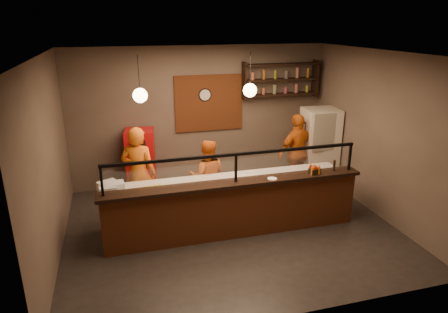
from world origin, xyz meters
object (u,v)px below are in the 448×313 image
object	(u,v)px
pizza_dough	(248,178)
pepper_mill	(334,166)
fridge	(319,147)
red_cooler	(141,161)
cook_right	(297,152)
cook_left	(139,173)
wall_clock	(205,95)
cook_mid	(207,177)
condiment_caddy	(314,171)

from	to	relation	value
pizza_dough	pepper_mill	bearing A→B (deg)	-16.12
fridge	red_cooler	xyz separation A→B (m)	(-4.06, 0.62, -0.18)
cook_right	cook_left	bearing A→B (deg)	-7.75
wall_clock	cook_left	xyz separation A→B (m)	(-1.68, -1.53, -1.18)
red_cooler	pizza_dough	distance (m)	2.72
fridge	pizza_dough	xyz separation A→B (m)	(-2.23, -1.39, -0.00)
cook_mid	pepper_mill	bearing A→B (deg)	166.33
cook_left	condiment_caddy	distance (m)	3.33
cook_left	condiment_caddy	size ratio (longest dim) A/B	10.04
fridge	cook_mid	bearing A→B (deg)	-160.88
cook_mid	pepper_mill	world-z (taller)	cook_mid
cook_right	condiment_caddy	world-z (taller)	cook_right
red_cooler	pizza_dough	world-z (taller)	red_cooler
cook_right	pepper_mill	bearing A→B (deg)	73.04
cook_mid	cook_right	bearing A→B (deg)	-152.56
red_cooler	pepper_mill	xyz separation A→B (m)	(3.37, -2.45, 0.43)
cook_right	red_cooler	xyz separation A→B (m)	(-3.43, 0.79, -0.16)
cook_left	pizza_dough	size ratio (longest dim) A/B	3.95
wall_clock	pizza_dough	distance (m)	2.62
cook_mid	fridge	xyz separation A→B (m)	(2.85, 0.74, 0.15)
cook_right	pepper_mill	size ratio (longest dim) A/B	8.48
wall_clock	cook_right	distance (m)	2.49
fridge	red_cooler	bearing A→B (deg)	175.86
red_cooler	wall_clock	bearing A→B (deg)	18.52
fridge	wall_clock	bearing A→B (deg)	164.18
cook_right	wall_clock	bearing A→B (deg)	-45.10
cook_left	red_cooler	world-z (taller)	cook_left
cook_mid	red_cooler	size ratio (longest dim) A/B	1.04
cook_left	pizza_dough	world-z (taller)	cook_left
cook_right	condiment_caddy	xyz separation A→B (m)	(-0.48, -1.69, 0.22)
fridge	cook_right	bearing A→B (deg)	-160.26
fridge	pizza_dough	bearing A→B (deg)	-143.57
wall_clock	pepper_mill	world-z (taller)	wall_clock
cook_left	condiment_caddy	world-z (taller)	cook_left
fridge	condiment_caddy	size ratio (longest dim) A/B	9.90
cook_right	pepper_mill	distance (m)	1.68
wall_clock	cook_right	size ratio (longest dim) A/B	0.17
wall_clock	cook_mid	xyz separation A→B (m)	(-0.35, -1.67, -1.34)
cook_left	red_cooler	size ratio (longest dim) A/B	1.26
fridge	pepper_mill	xyz separation A→B (m)	(-0.69, -1.83, 0.26)
cook_mid	pepper_mill	distance (m)	2.46
cook_mid	cook_left	bearing A→B (deg)	7.12
cook_right	red_cooler	size ratio (longest dim) A/B	1.22
wall_clock	red_cooler	xyz separation A→B (m)	(-1.56, -0.31, -1.37)
wall_clock	fridge	world-z (taller)	wall_clock
cook_left	pizza_dough	xyz separation A→B (m)	(1.95, -0.78, -0.02)
cook_mid	pizza_dough	distance (m)	0.91
fridge	red_cooler	world-z (taller)	fridge
condiment_caddy	pepper_mill	size ratio (longest dim) A/B	0.88
cook_left	fridge	size ratio (longest dim) A/B	1.01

